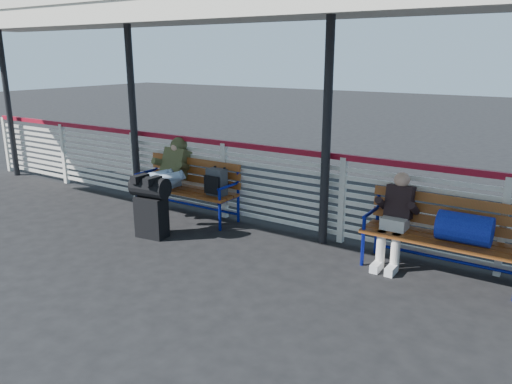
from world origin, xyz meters
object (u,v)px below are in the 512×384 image
Objects in this scene: traveler_man at (164,175)px; bench_right at (454,229)px; bench_left at (195,182)px; companion_person at (395,218)px; luggage_stack at (151,204)px.

bench_right is at bearing 3.95° from traveler_man.
companion_person is (3.23, -0.09, 0.02)m from bench_left.
traveler_man reaches higher than luggage_stack.
traveler_man is at bearing 110.83° from luggage_stack.
bench_left is 0.50m from traveler_man.
traveler_man reaches higher than bench_left.
bench_right reaches higher than luggage_stack.
bench_left is at bearing 85.55° from luggage_stack.
bench_right is 1.14× the size of traveler_man.
luggage_stack is at bearing -62.02° from traveler_man.
bench_left is (-0.05, 1.02, 0.09)m from luggage_stack.
bench_left is at bearing 178.86° from bench_right.
bench_right is 1.57× the size of companion_person.
companion_person is at bearing -1.51° from bench_left.
bench_left is 1.14× the size of traveler_man.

